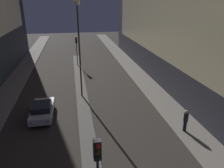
% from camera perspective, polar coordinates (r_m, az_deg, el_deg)
% --- Properties ---
extents(median_strip, '(1.20, 34.16, 0.11)m').
position_cam_1_polar(median_strip, '(24.20, -7.96, -2.26)').
color(median_strip, '#56544F').
rests_on(median_strip, ground).
extents(traffic_light_near, '(0.32, 0.42, 4.33)m').
position_cam_1_polar(traffic_light_near, '(9.53, -3.76, -20.17)').
color(traffic_light_near, '#383838').
rests_on(traffic_light_near, median_strip).
extents(traffic_light_mid, '(0.32, 0.42, 4.33)m').
position_cam_1_polar(traffic_light_mid, '(33.68, -9.26, 10.11)').
color(traffic_light_mid, '#383838').
rests_on(traffic_light_mid, median_strip).
extents(street_lamp, '(0.57, 0.57, 9.56)m').
position_cam_1_polar(street_lamp, '(21.50, -8.74, 13.28)').
color(street_lamp, '#383838').
rests_on(street_lamp, median_strip).
extents(car_left_lane, '(1.78, 4.19, 1.36)m').
position_cam_1_polar(car_left_lane, '(19.89, -17.77, -6.46)').
color(car_left_lane, '#B2B2B7').
rests_on(car_left_lane, ground).
extents(pedestrian_on_right_sidewalk, '(0.35, 0.35, 1.76)m').
position_cam_1_polar(pedestrian_on_right_sidewalk, '(17.67, 18.68, -8.89)').
color(pedestrian_on_right_sidewalk, black).
rests_on(pedestrian_on_right_sidewalk, sidewalk_right).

